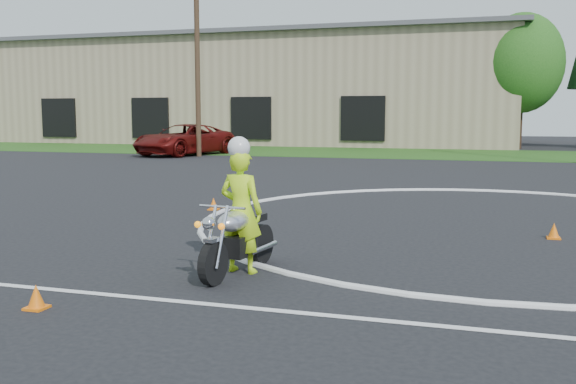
# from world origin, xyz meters

# --- Properties ---
(ground) EXTENTS (120.00, 120.00, 0.00)m
(ground) POSITION_xyz_m (0.00, 0.00, 0.00)
(ground) COLOR black
(ground) RESTS_ON ground
(grass_strip) EXTENTS (120.00, 10.00, 0.02)m
(grass_strip) POSITION_xyz_m (0.00, 27.00, 0.01)
(grass_strip) COLOR #1E4714
(grass_strip) RESTS_ON ground
(primary_motorcycle) EXTENTS (0.74, 2.05, 1.08)m
(primary_motorcycle) POSITION_xyz_m (-3.46, -2.49, 0.52)
(primary_motorcycle) COLOR black
(primary_motorcycle) RESTS_ON ground
(rider_primary_grp) EXTENTS (0.71, 0.52, 2.00)m
(rider_primary_grp) POSITION_xyz_m (-3.46, -2.35, 0.96)
(rider_primary_grp) COLOR #BDF219
(rider_primary_grp) RESTS_ON ground
(pickup_grp) EXTENTS (4.53, 6.79, 1.73)m
(pickup_grp) POSITION_xyz_m (-16.26, 21.78, 0.87)
(pickup_grp) COLOR #540B09
(pickup_grp) RESTS_ON ground
(warehouse) EXTENTS (41.00, 17.00, 8.30)m
(warehouse) POSITION_xyz_m (-18.00, 39.99, 4.16)
(warehouse) COLOR tan
(warehouse) RESTS_ON ground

